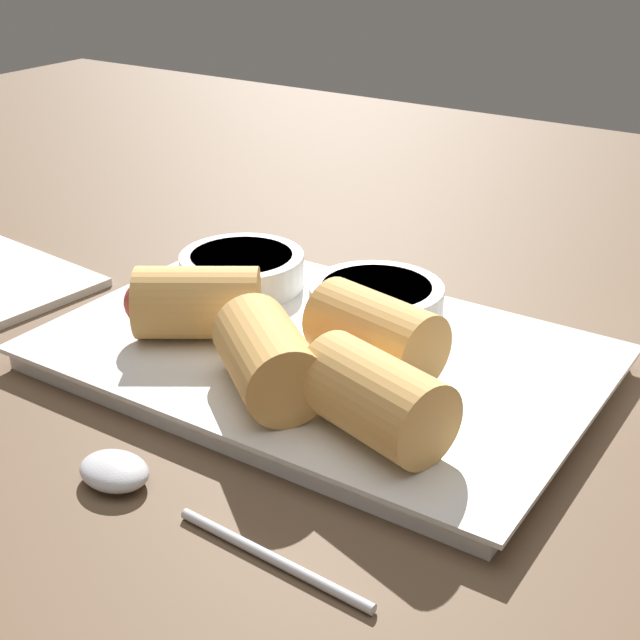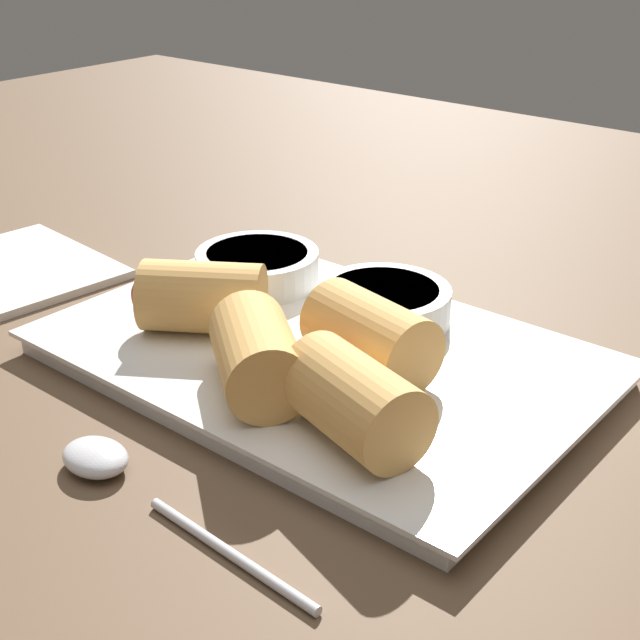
{
  "view_description": "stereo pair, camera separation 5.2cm",
  "coord_description": "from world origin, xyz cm",
  "px_view_note": "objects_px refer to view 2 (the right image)",
  "views": [
    {
      "loc": [
        30.07,
        -38.34,
        28.45
      ],
      "look_at": [
        3.94,
        1.36,
        5.28
      ],
      "focal_mm": 50.0,
      "sensor_mm": 36.0,
      "label": 1
    },
    {
      "loc": [
        34.23,
        -35.26,
        28.45
      ],
      "look_at": [
        3.94,
        1.36,
        5.28
      ],
      "focal_mm": 50.0,
      "sensor_mm": 36.0,
      "label": 2
    }
  ],
  "objects_px": {
    "spoon": "(113,470)",
    "napkin": "(14,270)",
    "dipping_bowl_far": "(257,266)",
    "dipping_bowl_near": "(383,303)",
    "serving_plate": "(320,357)"
  },
  "relations": [
    {
      "from": "serving_plate",
      "to": "napkin",
      "type": "relative_size",
      "value": 2.11
    },
    {
      "from": "spoon",
      "to": "dipping_bowl_far",
      "type": "bearing_deg",
      "value": 114.13
    },
    {
      "from": "dipping_bowl_far",
      "to": "spoon",
      "type": "relative_size",
      "value": 0.5
    },
    {
      "from": "serving_plate",
      "to": "spoon",
      "type": "relative_size",
      "value": 1.9
    },
    {
      "from": "serving_plate",
      "to": "spoon",
      "type": "bearing_deg",
      "value": -92.31
    },
    {
      "from": "dipping_bowl_near",
      "to": "spoon",
      "type": "xyz_separation_m",
      "value": [
        -0.01,
        -0.21,
        -0.02
      ]
    },
    {
      "from": "dipping_bowl_near",
      "to": "dipping_bowl_far",
      "type": "height_order",
      "value": "same"
    },
    {
      "from": "dipping_bowl_far",
      "to": "napkin",
      "type": "xyz_separation_m",
      "value": [
        -0.18,
        -0.08,
        -0.02
      ]
    },
    {
      "from": "dipping_bowl_near",
      "to": "napkin",
      "type": "height_order",
      "value": "dipping_bowl_near"
    },
    {
      "from": "spoon",
      "to": "napkin",
      "type": "height_order",
      "value": "spoon"
    },
    {
      "from": "serving_plate",
      "to": "dipping_bowl_far",
      "type": "distance_m",
      "value": 0.11
    },
    {
      "from": "dipping_bowl_near",
      "to": "dipping_bowl_far",
      "type": "relative_size",
      "value": 1.0
    },
    {
      "from": "dipping_bowl_far",
      "to": "spoon",
      "type": "distance_m",
      "value": 0.22
    },
    {
      "from": "serving_plate",
      "to": "dipping_bowl_near",
      "type": "xyz_separation_m",
      "value": [
        0.01,
        0.05,
        0.02
      ]
    },
    {
      "from": "dipping_bowl_far",
      "to": "napkin",
      "type": "bearing_deg",
      "value": -155.52
    }
  ]
}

